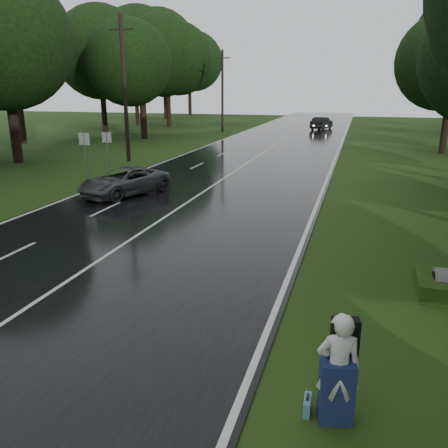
{
  "coord_description": "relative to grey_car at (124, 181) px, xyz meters",
  "views": [
    {
      "loc": [
        7.41,
        -9.35,
        5.17
      ],
      "look_at": [
        3.6,
        3.81,
        1.1
      ],
      "focal_mm": 37.1,
      "sensor_mm": 36.0,
      "label": 1
    }
  ],
  "objects": [
    {
      "name": "utility_pole_far",
      "position": [
        -4.94,
        34.08,
        -0.7
      ],
      "size": [
        1.8,
        0.28,
        9.28
      ],
      "primitive_type": null,
      "color": "black",
      "rests_on": "ground"
    },
    {
      "name": "road_sign_b",
      "position": [
        -3.64,
        4.89,
        -0.7
      ],
      "size": [
        0.61,
        0.1,
        2.55
      ],
      "primitive_type": null,
      "color": "white",
      "rests_on": "ground"
    },
    {
      "name": "road_sign_a",
      "position": [
        -3.64,
        2.47,
        -0.7
      ],
      "size": [
        0.66,
        0.1,
        2.73
      ],
      "primitive_type": null,
      "color": "white",
      "rests_on": "ground"
    },
    {
      "name": "utility_pole_mid",
      "position": [
        -4.94,
        9.99,
        -0.7
      ],
      "size": [
        1.8,
        0.28,
        9.84
      ],
      "primitive_type": null,
      "color": "black",
      "rests_on": "ground"
    },
    {
      "name": "grey_car",
      "position": [
        0.0,
        0.0,
        0.0
      ],
      "size": [
        3.77,
        5.21,
        1.32
      ],
      "primitive_type": "imported",
      "rotation": [
        0.0,
        0.0,
        5.91
      ],
      "color": "#46494A",
      "rests_on": "road"
    },
    {
      "name": "far_car",
      "position": [
        6.28,
        39.93,
        0.09
      ],
      "size": [
        2.55,
        4.81,
        1.51
      ],
      "primitive_type": "imported",
      "rotation": [
        0.0,
        0.0,
        2.92
      ],
      "color": "black",
      "rests_on": "road"
    },
    {
      "name": "suitcase",
      "position": [
        10.49,
        -13.58,
        -0.56
      ],
      "size": [
        0.12,
        0.39,
        0.28
      ],
      "primitive_type": "cube",
      "rotation": [
        0.0,
        0.0,
        0.03
      ],
      "color": "teal",
      "rests_on": "ground"
    },
    {
      "name": "hitchhiker",
      "position": [
        10.94,
        -13.61,
        0.18
      ],
      "size": [
        0.78,
        0.73,
        1.9
      ],
      "color": "silver",
      "rests_on": "ground"
    },
    {
      "name": "tree_left_f",
      "position": [
        -13.58,
        38.22,
        -0.7
      ],
      "size": [
        9.89,
        9.89,
        15.45
      ],
      "primitive_type": null,
      "color": "black",
      "rests_on": "ground"
    },
    {
      "name": "lane_center",
      "position": [
        3.56,
        9.2,
        -0.65
      ],
      "size": [
        0.12,
        140.0,
        0.01
      ],
      "primitive_type": "cube",
      "color": "silver",
      "rests_on": "road"
    },
    {
      "name": "tree_left_e",
      "position": [
        -10.43,
        24.07,
        -0.7
      ],
      "size": [
        8.2,
        8.2,
        12.82
      ],
      "primitive_type": null,
      "color": "black",
      "rests_on": "ground"
    },
    {
      "name": "ground",
      "position": [
        3.56,
        -10.8,
        -0.7
      ],
      "size": [
        160.0,
        160.0,
        0.0
      ],
      "primitive_type": "plane",
      "color": "#223D12",
      "rests_on": "ground"
    },
    {
      "name": "road",
      "position": [
        3.56,
        9.2,
        -0.68
      ],
      "size": [
        12.0,
        140.0,
        0.04
      ],
      "primitive_type": "cube",
      "color": "black",
      "rests_on": "ground"
    },
    {
      "name": "tree_right_e",
      "position": [
        17.45,
        20.78,
        -0.7
      ],
      "size": [
        8.07,
        8.07,
        12.6
      ],
      "primitive_type": null,
      "color": "black",
      "rests_on": "ground"
    },
    {
      "name": "tree_left_d",
      "position": [
        -12.19,
        7.24,
        -0.7
      ],
      "size": [
        9.06,
        9.06,
        14.16
      ],
      "primitive_type": null,
      "color": "black",
      "rests_on": "ground"
    }
  ]
}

